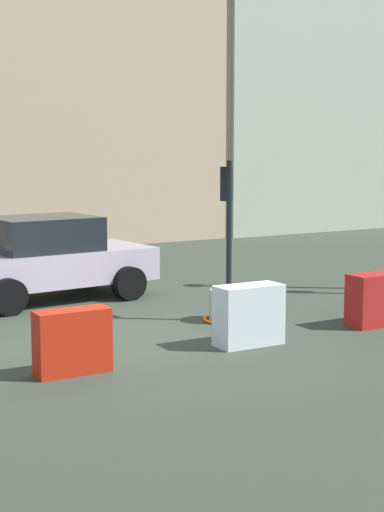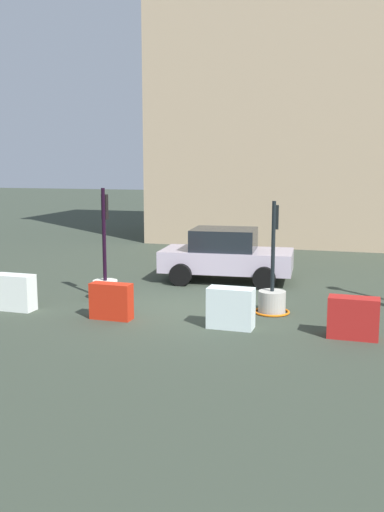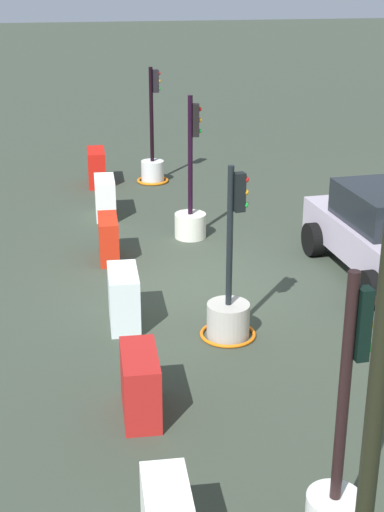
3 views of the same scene
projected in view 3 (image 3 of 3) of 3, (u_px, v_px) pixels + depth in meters
ground_plane at (193, 283)px, 13.63m from camera, size 120.00×120.00×0.00m
traffic_light_0 at (153, 164)px, 19.60m from camera, size 0.83×0.83×2.95m
traffic_light_1 at (191, 214)px, 15.68m from camera, size 0.66×0.66×2.96m
traffic_light_2 at (229, 311)px, 11.58m from camera, size 0.87×0.87×2.72m
traffic_light_3 at (336, 499)px, 7.39m from camera, size 0.74×0.74×2.96m
construction_barrier_0 at (97, 167)px, 19.37m from camera, size 1.08×0.46×0.91m
construction_barrier_1 at (105, 197)px, 16.99m from camera, size 1.03×0.46×0.89m
construction_barrier_2 at (109, 239)px, 14.55m from camera, size 0.99×0.39×0.85m
construction_barrier_3 at (124, 298)px, 11.95m from camera, size 1.03×0.49×0.91m
construction_barrier_4 at (140, 384)px, 9.57m from camera, size 1.04×0.48×0.87m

